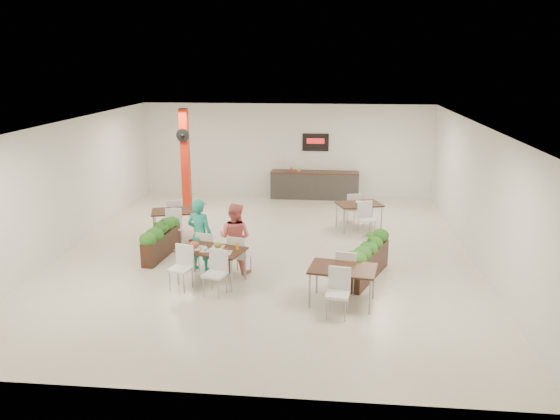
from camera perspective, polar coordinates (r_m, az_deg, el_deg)
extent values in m
plane|color=beige|center=(13.64, -1.50, -4.45)|extent=(12.00, 12.00, 0.00)
cube|color=white|center=(19.04, 0.70, 6.25)|extent=(10.00, 0.10, 3.20)
cube|color=white|center=(7.56, -7.25, -8.43)|extent=(10.00, 0.10, 3.20)
cube|color=white|center=(14.66, -21.34, 2.40)|extent=(0.10, 12.00, 3.20)
cube|color=white|center=(13.52, 19.99, 1.49)|extent=(0.10, 12.00, 3.20)
cube|color=white|center=(12.91, -1.60, 9.02)|extent=(10.00, 12.00, 0.04)
cube|color=#B81F0C|center=(17.43, -9.85, 5.16)|extent=(0.25, 0.25, 3.20)
cylinder|color=black|center=(17.13, -10.13, 7.69)|extent=(0.40, 0.06, 0.40)
sphere|color=black|center=(17.10, -10.17, 7.67)|extent=(0.12, 0.12, 0.12)
cube|color=#2D2A28|center=(18.86, 3.63, 2.57)|extent=(3.00, 0.60, 0.90)
cube|color=black|center=(18.76, 3.65, 3.97)|extent=(3.00, 0.62, 0.04)
cube|color=black|center=(18.90, 3.74, 7.07)|extent=(0.90, 0.04, 0.60)
cube|color=red|center=(18.86, 3.74, 7.21)|extent=(0.60, 0.02, 0.18)
imported|color=#A8371C|center=(18.78, 1.21, 4.37)|extent=(0.09, 0.09, 0.19)
imported|color=gold|center=(18.77, 1.98, 4.32)|extent=(0.13, 0.13, 0.17)
cube|color=black|center=(11.75, -7.21, -4.13)|extent=(1.57, 1.16, 0.04)
cylinder|color=gray|center=(11.92, -10.65, -5.92)|extent=(0.04, 0.04, 0.71)
cylinder|color=gray|center=(11.32, -5.12, -6.88)|extent=(0.04, 0.04, 0.71)
cylinder|color=gray|center=(12.46, -8.99, -4.89)|extent=(0.04, 0.04, 0.71)
cylinder|color=gray|center=(11.89, -3.64, -5.73)|extent=(0.04, 0.04, 0.71)
cube|color=white|center=(12.52, -7.45, -4.25)|extent=(0.52, 0.52, 0.05)
cube|color=white|center=(12.28, -7.92, -3.43)|extent=(0.41, 0.16, 0.45)
cylinder|color=gray|center=(12.66, -6.37, -5.12)|extent=(0.02, 0.02, 0.43)
cylinder|color=gray|center=(12.82, -7.71, -4.91)|extent=(0.02, 0.02, 0.43)
cylinder|color=gray|center=(12.39, -7.11, -5.63)|extent=(0.02, 0.02, 0.43)
cylinder|color=gray|center=(12.55, -8.47, -5.40)|extent=(0.02, 0.02, 0.43)
cube|color=white|center=(12.17, -4.15, -4.75)|extent=(0.52, 0.52, 0.05)
cube|color=white|center=(11.92, -4.57, -3.91)|extent=(0.41, 0.16, 0.45)
cylinder|color=gray|center=(12.33, -3.06, -5.63)|extent=(0.02, 0.02, 0.43)
cylinder|color=gray|center=(12.47, -4.49, -5.41)|extent=(0.02, 0.02, 0.43)
cylinder|color=gray|center=(12.04, -3.75, -6.17)|extent=(0.02, 0.02, 0.43)
cylinder|color=gray|center=(12.18, -5.20, -5.93)|extent=(0.02, 0.02, 0.43)
cube|color=white|center=(11.56, -10.35, -6.09)|extent=(0.52, 0.52, 0.05)
cube|color=white|center=(11.62, -9.91, -4.63)|extent=(0.41, 0.16, 0.45)
cylinder|color=gray|center=(11.60, -11.46, -7.32)|extent=(0.02, 0.02, 0.43)
cylinder|color=gray|center=(11.43, -10.01, -7.60)|extent=(0.02, 0.02, 0.43)
cylinder|color=gray|center=(11.87, -10.56, -6.74)|extent=(0.02, 0.02, 0.43)
cylinder|color=gray|center=(11.70, -9.14, -7.01)|extent=(0.02, 0.02, 0.43)
cube|color=white|center=(11.18, -6.84, -6.70)|extent=(0.52, 0.52, 0.05)
cube|color=white|center=(11.24, -6.42, -5.19)|extent=(0.41, 0.16, 0.45)
cylinder|color=gray|center=(11.21, -7.99, -7.98)|extent=(0.02, 0.02, 0.43)
cylinder|color=gray|center=(11.06, -6.44, -8.27)|extent=(0.02, 0.02, 0.43)
cylinder|color=gray|center=(11.48, -7.15, -7.37)|extent=(0.02, 0.02, 0.43)
cylinder|color=gray|center=(11.33, -5.63, -7.64)|extent=(0.02, 0.02, 0.43)
cube|color=white|center=(11.83, -8.94, -3.93)|extent=(0.37, 0.37, 0.01)
ellipsoid|color=brown|center=(11.80, -8.95, -3.59)|extent=(0.22, 0.22, 0.13)
cube|color=white|center=(11.79, -6.51, -3.89)|extent=(0.32, 0.32, 0.01)
ellipsoid|color=#C47222|center=(11.77, -6.52, -3.61)|extent=(0.18, 0.18, 0.11)
cube|color=white|center=(11.46, -5.75, -4.45)|extent=(0.32, 0.32, 0.01)
ellipsoid|color=#4A170E|center=(11.44, -5.75, -4.19)|extent=(0.16, 0.16, 0.10)
cube|color=white|center=(11.62, -7.86, -4.25)|extent=(0.22, 0.22, 0.01)
ellipsoid|color=white|center=(11.60, -7.87, -4.04)|extent=(0.12, 0.12, 0.07)
cylinder|color=orange|center=(11.60, -4.48, -3.82)|extent=(0.07, 0.07, 0.15)
imported|color=brown|center=(12.07, -9.28, -3.33)|extent=(0.12, 0.12, 0.10)
imported|color=teal|center=(12.41, -8.38, -2.60)|extent=(0.70, 0.55, 1.67)
imported|color=#F06E6A|center=(12.25, -4.73, -2.90)|extent=(0.91, 0.80, 1.60)
cube|color=black|center=(13.62, -12.26, -3.56)|extent=(0.47, 1.76, 0.58)
ellipsoid|color=#255618|center=(12.87, -13.64, -2.84)|extent=(0.40, 0.40, 0.32)
ellipsoid|color=#255618|center=(13.18, -12.99, -2.37)|extent=(0.40, 0.40, 0.32)
ellipsoid|color=#255618|center=(13.49, -12.36, -1.91)|extent=(0.40, 0.40, 0.32)
ellipsoid|color=#255618|center=(13.81, -11.77, -1.48)|extent=(0.40, 0.40, 0.32)
ellipsoid|color=#255618|center=(14.13, -11.20, -1.06)|extent=(0.40, 0.40, 0.32)
imported|color=#255618|center=(13.47, -12.38, -1.63)|extent=(0.34, 0.29, 0.38)
cube|color=black|center=(12.12, 9.18, -5.65)|extent=(1.03, 1.89, 0.64)
ellipsoid|color=#255618|center=(11.25, 7.92, -4.90)|extent=(0.40, 0.40, 0.32)
ellipsoid|color=#255618|center=(11.61, 8.62, -4.28)|extent=(0.40, 0.40, 0.32)
ellipsoid|color=#255618|center=(11.97, 9.27, -3.69)|extent=(0.40, 0.40, 0.32)
ellipsoid|color=#255618|center=(12.34, 9.89, -3.14)|extent=(0.40, 0.40, 0.32)
ellipsoid|color=#255618|center=(12.71, 10.46, -2.62)|extent=(0.40, 0.40, 0.32)
imported|color=#255618|center=(11.95, 9.29, -3.29)|extent=(0.23, 0.23, 0.42)
cube|color=black|center=(14.84, -11.03, -0.14)|extent=(1.33, 1.06, 0.04)
cylinder|color=gray|center=(14.65, -13.03, -1.98)|extent=(0.04, 0.04, 0.71)
cylinder|color=gray|center=(14.62, -8.92, -1.81)|extent=(0.04, 0.04, 0.71)
cylinder|color=gray|center=(15.28, -12.90, -1.25)|extent=(0.04, 0.04, 0.71)
cylinder|color=gray|center=(15.25, -8.96, -1.08)|extent=(0.04, 0.04, 0.71)
cube|color=white|center=(15.49, -10.93, -0.55)|extent=(0.52, 0.52, 0.05)
cube|color=white|center=(15.24, -10.99, 0.16)|extent=(0.42, 0.15, 0.45)
cylinder|color=gray|center=(15.71, -10.26, -1.18)|extent=(0.02, 0.02, 0.43)
cylinder|color=gray|center=(15.72, -11.50, -1.23)|extent=(0.02, 0.02, 0.43)
cylinder|color=gray|center=(15.39, -10.27, -1.53)|extent=(0.02, 0.02, 0.43)
cylinder|color=gray|center=(15.40, -11.53, -1.59)|extent=(0.02, 0.02, 0.43)
cube|color=white|center=(14.34, -11.02, -1.85)|extent=(0.52, 0.52, 0.05)
cube|color=white|center=(14.45, -11.05, -0.68)|extent=(0.42, 0.15, 0.45)
cylinder|color=gray|center=(14.25, -11.67, -2.98)|extent=(0.02, 0.02, 0.43)
cylinder|color=gray|center=(14.24, -10.30, -2.93)|extent=(0.02, 0.02, 0.43)
cylinder|color=gray|center=(14.58, -11.63, -2.57)|extent=(0.02, 0.02, 0.43)
cylinder|color=gray|center=(14.57, -10.29, -2.51)|extent=(0.02, 0.02, 0.43)
imported|color=white|center=(14.82, -11.04, 0.04)|extent=(0.22, 0.22, 0.05)
cube|color=black|center=(15.45, 8.28, 0.61)|extent=(1.40, 1.15, 0.04)
cylinder|color=gray|center=(15.06, 6.77, -1.21)|extent=(0.04, 0.04, 0.71)
cylinder|color=gray|center=(15.45, 10.56, -0.93)|extent=(0.04, 0.04, 0.71)
cylinder|color=gray|center=(15.67, 5.93, -0.51)|extent=(0.04, 0.04, 0.71)
cylinder|color=gray|center=(16.05, 9.59, -0.27)|extent=(0.04, 0.04, 0.71)
cube|color=white|center=(16.06, 7.47, 0.18)|extent=(0.53, 0.53, 0.05)
cube|color=white|center=(15.83, 7.74, 0.88)|extent=(0.41, 0.17, 0.45)
cylinder|color=gray|center=(16.34, 7.79, -0.42)|extent=(0.02, 0.02, 0.43)
cylinder|color=gray|center=(16.22, 6.67, -0.50)|extent=(0.02, 0.02, 0.43)
cylinder|color=gray|center=(16.03, 8.22, -0.75)|extent=(0.02, 0.02, 0.43)
cylinder|color=gray|center=(15.92, 7.08, -0.83)|extent=(0.02, 0.02, 0.43)
cube|color=white|center=(14.99, 9.06, -0.99)|extent=(0.53, 0.53, 0.05)
cube|color=white|center=(15.09, 8.84, 0.11)|extent=(0.41, 0.17, 0.45)
cylinder|color=gray|center=(14.85, 8.66, -2.09)|extent=(0.02, 0.02, 0.43)
cylinder|color=gray|center=(14.97, 9.87, -1.99)|extent=(0.02, 0.02, 0.43)
cylinder|color=gray|center=(15.15, 8.19, -1.71)|extent=(0.02, 0.02, 0.43)
cylinder|color=gray|center=(15.27, 9.38, -1.62)|extent=(0.02, 0.02, 0.43)
imported|color=white|center=(15.44, 8.29, 0.78)|extent=(0.22, 0.22, 0.05)
cube|color=black|center=(10.70, 6.58, -6.11)|extent=(1.39, 1.04, 0.04)
cylinder|color=gray|center=(10.60, 3.10, -8.44)|extent=(0.04, 0.04, 0.71)
cylinder|color=gray|center=(10.45, 9.39, -8.99)|extent=(0.04, 0.04, 0.71)
cylinder|color=gray|center=(11.26, 3.86, -6.98)|extent=(0.04, 0.04, 0.71)
cylinder|color=gray|center=(11.12, 9.76, -7.47)|extent=(0.04, 0.04, 0.71)
cube|color=white|center=(11.36, 6.98, -6.34)|extent=(0.48, 0.48, 0.05)
cube|color=white|center=(11.09, 6.88, -5.50)|extent=(0.42, 0.11, 0.45)
cylinder|color=gray|center=(11.58, 7.89, -7.18)|extent=(0.02, 0.02, 0.43)
cylinder|color=gray|center=(11.62, 6.22, -7.05)|extent=(0.02, 0.02, 0.43)
cylinder|color=gray|center=(11.27, 7.68, -7.83)|extent=(0.02, 0.02, 0.43)
cylinder|color=gray|center=(11.31, 5.96, -7.69)|extent=(0.02, 0.02, 0.43)
cube|color=white|center=(10.26, 6.04, -8.77)|extent=(0.48, 0.48, 0.05)
cube|color=white|center=(10.33, 6.24, -7.08)|extent=(0.42, 0.11, 0.45)
cylinder|color=gray|center=(10.23, 4.90, -10.26)|extent=(0.02, 0.02, 0.43)
cylinder|color=gray|center=(10.19, 6.81, -10.44)|extent=(0.02, 0.02, 0.43)
cylinder|color=gray|center=(10.53, 5.22, -9.48)|extent=(0.02, 0.02, 0.43)
cylinder|color=gray|center=(10.49, 7.08, -9.65)|extent=(0.02, 0.02, 0.43)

